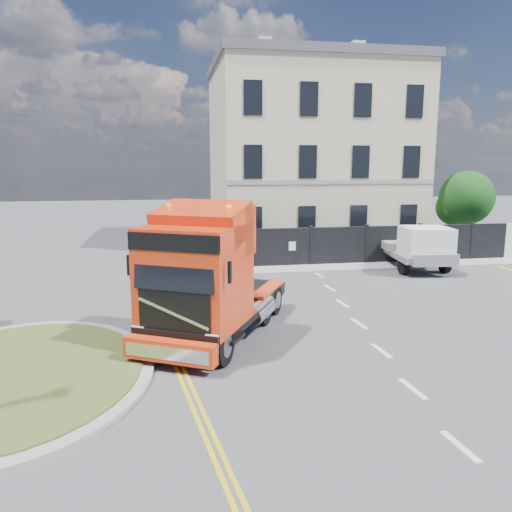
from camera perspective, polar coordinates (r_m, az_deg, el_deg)
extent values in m
plane|color=#424244|center=(16.44, 1.48, -7.89)|extent=(120.00, 120.00, 0.00)
cylinder|color=gray|center=(13.86, -26.06, -12.31)|extent=(6.80, 6.80, 0.12)
cylinder|color=#33461C|center=(13.83, -26.09, -12.00)|extent=(6.20, 6.20, 0.05)
cube|color=black|center=(26.28, 10.45, 1.14)|extent=(18.00, 0.25, 2.00)
cube|color=silver|center=(30.30, 25.70, 1.49)|extent=(2.60, 0.12, 2.00)
cube|color=beige|center=(33.08, 6.12, 10.95)|extent=(12.00, 10.00, 11.00)
cube|color=#4E4E53|center=(33.63, 6.32, 20.80)|extent=(12.30, 10.30, 0.50)
cube|color=beige|center=(33.09, 0.95, 22.35)|extent=(0.80, 0.80, 1.60)
cube|color=beige|center=(34.70, 11.47, 21.59)|extent=(0.80, 0.80, 1.60)
cylinder|color=#382619|center=(32.73, 22.69, 2.66)|extent=(0.24, 0.24, 2.40)
sphere|color=#103814|center=(32.55, 22.94, 6.15)|extent=(3.20, 3.20, 3.20)
sphere|color=#103814|center=(32.66, 21.75, 5.19)|extent=(2.20, 2.20, 2.20)
cube|color=gray|center=(25.62, 11.08, -1.26)|extent=(20.00, 1.60, 0.12)
cube|color=black|center=(15.75, -4.06, -5.87)|extent=(5.17, 6.73, 0.45)
cube|color=red|center=(13.85, -6.91, -2.21)|extent=(3.45, 3.49, 2.81)
cube|color=red|center=(14.59, -5.24, 3.07)|extent=(2.63, 1.99, 1.40)
cube|color=black|center=(12.64, -9.43, -1.63)|extent=(1.97, 1.10, 1.05)
cube|color=red|center=(12.94, -9.83, -10.63)|extent=(2.37, 1.50, 0.55)
cylinder|color=black|center=(14.11, -12.20, -9.04)|extent=(0.78, 1.07, 1.04)
cylinder|color=gray|center=(14.11, -12.20, -9.04)|extent=(0.59, 0.68, 0.57)
cylinder|color=black|center=(13.19, -3.93, -10.22)|extent=(0.78, 1.07, 1.04)
cylinder|color=gray|center=(13.19, -3.93, -10.22)|extent=(0.59, 0.68, 0.57)
cylinder|color=black|center=(17.12, -6.13, -5.38)|extent=(0.78, 1.07, 1.04)
cylinder|color=gray|center=(17.12, -6.13, -5.38)|extent=(0.59, 0.68, 0.57)
cylinder|color=black|center=(16.36, 0.82, -6.06)|extent=(0.78, 1.07, 1.04)
cylinder|color=gray|center=(16.36, 0.82, -6.06)|extent=(0.59, 0.68, 0.57)
cylinder|color=black|center=(18.18, -4.56, -4.41)|extent=(0.78, 1.07, 1.04)
cylinder|color=gray|center=(18.18, -4.56, -4.41)|extent=(0.59, 0.68, 0.57)
cylinder|color=black|center=(17.47, 2.02, -5.00)|extent=(0.78, 1.07, 1.04)
cylinder|color=gray|center=(17.47, 2.02, -5.00)|extent=(0.59, 0.68, 0.57)
cube|color=slate|center=(26.57, 17.02, 0.48)|extent=(2.79, 5.60, 0.28)
cube|color=silver|center=(24.99, 18.84, 1.46)|extent=(2.37, 2.27, 1.46)
cylinder|color=black|center=(24.69, 16.52, -1.15)|extent=(0.28, 0.78, 0.78)
cylinder|color=black|center=(25.70, 20.78, -0.96)|extent=(0.28, 0.78, 0.78)
cylinder|color=black|center=(27.68, 13.44, 0.21)|extent=(0.28, 0.78, 0.78)
cylinder|color=black|center=(28.59, 17.36, 0.34)|extent=(0.28, 0.78, 0.78)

